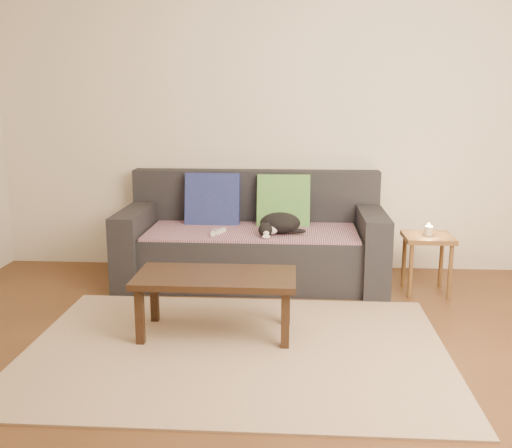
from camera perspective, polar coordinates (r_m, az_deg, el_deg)
name	(u,v)px	position (r m, az deg, el deg)	size (l,w,h in m)	color
ground	(233,361)	(3.52, -2.18, -12.94)	(4.50, 4.50, 0.00)	brown
back_wall	(256,119)	(5.18, 0.04, 10.01)	(4.50, 0.04, 2.60)	beige
sofa	(253,243)	(4.90, -0.29, -1.84)	(2.10, 0.94, 0.87)	#232328
throw_blanket	(252,231)	(4.78, -0.37, -0.70)	(1.66, 0.74, 0.02)	#41294E
cushion_navy	(213,201)	(5.03, -4.14, 2.24)	(0.45, 0.11, 0.45)	navy
cushion_green	(284,201)	(4.98, 2.64, 2.16)	(0.44, 0.11, 0.44)	#0D564E
cat	(279,224)	(4.63, 2.21, 0.02)	(0.39, 0.36, 0.17)	black
wii_remote_a	(214,233)	(4.63, -4.04, -0.83)	(0.15, 0.04, 0.03)	white
wii_remote_b	(220,231)	(4.68, -3.45, -0.68)	(0.15, 0.04, 0.03)	white
side_table	(428,245)	(4.74, 16.03, -1.97)	(0.36, 0.36, 0.45)	brown
candle	(429,230)	(4.72, 16.11, -0.59)	(0.06, 0.06, 0.09)	beige
rug	(236,350)	(3.65, -1.93, -11.86)	(2.50, 1.80, 0.01)	tan
coffee_table	(216,282)	(3.76, -3.85, -5.56)	(1.00, 0.50, 0.40)	#2F1F12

